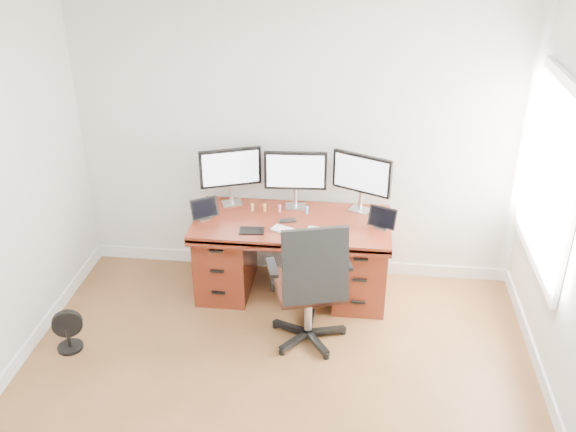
# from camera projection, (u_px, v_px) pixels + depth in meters

# --- Properties ---
(back_wall) EXTENTS (4.00, 0.10, 2.70)m
(back_wall) POSITION_uv_depth(u_px,v_px,m) (298.00, 137.00, 5.66)
(back_wall) COLOR silver
(back_wall) RESTS_ON ground
(desk) EXTENTS (1.70, 0.80, 0.75)m
(desk) POSITION_uv_depth(u_px,v_px,m) (292.00, 254.00, 5.72)
(desk) COLOR #5B1F12
(desk) RESTS_ON ground
(office_chair) EXTENTS (0.74, 0.74, 1.13)m
(office_chair) POSITION_uv_depth(u_px,v_px,m) (310.00, 304.00, 5.09)
(office_chair) COLOR black
(office_chair) RESTS_ON ground
(floor_fan) EXTENTS (0.24, 0.20, 0.35)m
(floor_fan) POSITION_uv_depth(u_px,v_px,m) (67.00, 331.00, 5.10)
(floor_fan) COLOR black
(floor_fan) RESTS_ON ground
(monitor_left) EXTENTS (0.53, 0.23, 0.53)m
(monitor_left) POSITION_uv_depth(u_px,v_px,m) (230.00, 170.00, 5.68)
(monitor_left) COLOR silver
(monitor_left) RESTS_ON desk
(monitor_center) EXTENTS (0.55, 0.15, 0.53)m
(monitor_center) POSITION_uv_depth(u_px,v_px,m) (295.00, 173.00, 5.62)
(monitor_center) COLOR silver
(monitor_center) RESTS_ON desk
(monitor_right) EXTENTS (0.51, 0.26, 0.53)m
(monitor_right) POSITION_uv_depth(u_px,v_px,m) (362.00, 176.00, 5.56)
(monitor_right) COLOR silver
(monitor_right) RESTS_ON desk
(tablet_left) EXTENTS (0.24, 0.19, 0.19)m
(tablet_left) POSITION_uv_depth(u_px,v_px,m) (204.00, 210.00, 5.53)
(tablet_left) COLOR silver
(tablet_left) RESTS_ON desk
(tablet_right) EXTENTS (0.25, 0.15, 0.19)m
(tablet_right) POSITION_uv_depth(u_px,v_px,m) (382.00, 219.00, 5.37)
(tablet_right) COLOR silver
(tablet_right) RESTS_ON desk
(keyboard) EXTENTS (0.27, 0.20, 0.01)m
(keyboard) POSITION_uv_depth(u_px,v_px,m) (286.00, 230.00, 5.36)
(keyboard) COLOR silver
(keyboard) RESTS_ON desk
(trackpad) EXTENTS (0.13, 0.13, 0.01)m
(trackpad) POSITION_uv_depth(u_px,v_px,m) (314.00, 230.00, 5.38)
(trackpad) COLOR #BBBDC2
(trackpad) RESTS_ON desk
(drawing_tablet) EXTENTS (0.22, 0.15, 0.01)m
(drawing_tablet) POSITION_uv_depth(u_px,v_px,m) (252.00, 231.00, 5.37)
(drawing_tablet) COLOR black
(drawing_tablet) RESTS_ON desk
(phone) EXTENTS (0.16, 0.11, 0.01)m
(phone) POSITION_uv_depth(u_px,v_px,m) (288.00, 220.00, 5.53)
(phone) COLOR black
(phone) RESTS_ON desk
(figurine_yellow) EXTENTS (0.03, 0.03, 0.07)m
(figurine_yellow) POSITION_uv_depth(u_px,v_px,m) (252.00, 207.00, 5.69)
(figurine_yellow) COLOR tan
(figurine_yellow) RESTS_ON desk
(figurine_orange) EXTENTS (0.03, 0.03, 0.07)m
(figurine_orange) POSITION_uv_depth(u_px,v_px,m) (265.00, 207.00, 5.68)
(figurine_orange) COLOR #F4AC49
(figurine_orange) RESTS_ON desk
(figurine_pink) EXTENTS (0.03, 0.03, 0.07)m
(figurine_pink) POSITION_uv_depth(u_px,v_px,m) (280.00, 208.00, 5.66)
(figurine_pink) COLOR pink
(figurine_pink) RESTS_ON desk
(figurine_blue) EXTENTS (0.03, 0.03, 0.07)m
(figurine_blue) POSITION_uv_depth(u_px,v_px,m) (307.00, 209.00, 5.64)
(figurine_blue) COLOR #5EA1F0
(figurine_blue) RESTS_ON desk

